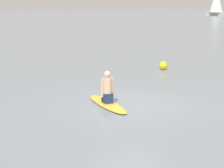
% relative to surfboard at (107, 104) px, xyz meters
% --- Properties ---
extents(ground_plane, '(400.00, 400.00, 0.00)m').
position_rel_surfboard_xyz_m(ground_plane, '(0.40, 0.74, -0.04)').
color(ground_plane, gray).
extents(surfboard, '(2.68, 1.00, 0.08)m').
position_rel_surfboard_xyz_m(surfboard, '(0.00, 0.00, 0.00)').
color(surfboard, gold).
rests_on(surfboard, ground).
extents(person_paddler, '(0.39, 0.47, 1.07)m').
position_rel_surfboard_xyz_m(person_paddler, '(0.00, 0.00, 0.52)').
color(person_paddler, navy).
rests_on(person_paddler, surfboard).
extents(sailboat_far_left, '(5.92, 4.97, 8.98)m').
position_rel_surfboard_xyz_m(sailboat_far_left, '(-66.88, 82.10, 4.16)').
color(sailboat_far_left, '#B2A893').
rests_on(sailboat_far_left, ground).
extents(buoy_marker, '(0.43, 0.43, 0.43)m').
position_rel_surfboard_xyz_m(buoy_marker, '(-4.16, 6.09, 0.17)').
color(buoy_marker, yellow).
rests_on(buoy_marker, ground).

